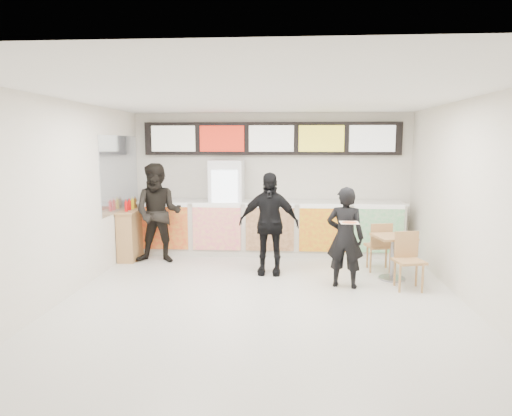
# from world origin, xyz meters

# --- Properties ---
(floor) EXTENTS (7.00, 7.00, 0.00)m
(floor) POSITION_xyz_m (0.00, 0.00, 0.00)
(floor) COLOR beige
(floor) RESTS_ON ground
(ceiling) EXTENTS (7.00, 7.00, 0.00)m
(ceiling) POSITION_xyz_m (0.00, 0.00, 3.00)
(ceiling) COLOR white
(ceiling) RESTS_ON wall_back
(wall_back) EXTENTS (6.00, 0.00, 6.00)m
(wall_back) POSITION_xyz_m (0.00, 3.50, 1.50)
(wall_back) COLOR silver
(wall_back) RESTS_ON floor
(wall_left) EXTENTS (0.00, 7.00, 7.00)m
(wall_left) POSITION_xyz_m (-3.00, 0.00, 1.50)
(wall_left) COLOR silver
(wall_left) RESTS_ON floor
(wall_right) EXTENTS (0.00, 7.00, 7.00)m
(wall_right) POSITION_xyz_m (3.00, 0.00, 1.50)
(wall_right) COLOR silver
(wall_right) RESTS_ON floor
(service_counter) EXTENTS (5.56, 0.77, 1.14)m
(service_counter) POSITION_xyz_m (0.00, 3.09, 0.57)
(service_counter) COLOR silver
(service_counter) RESTS_ON floor
(menu_board) EXTENTS (5.50, 0.14, 0.70)m
(menu_board) POSITION_xyz_m (0.00, 3.41, 2.45)
(menu_board) COLOR black
(menu_board) RESTS_ON wall_back
(drinks_fridge) EXTENTS (0.70, 0.67, 2.00)m
(drinks_fridge) POSITION_xyz_m (-0.93, 3.11, 1.00)
(drinks_fridge) COLOR white
(drinks_fridge) RESTS_ON floor
(mirror_panel) EXTENTS (0.01, 2.00, 1.50)m
(mirror_panel) POSITION_xyz_m (-2.99, 2.45, 1.75)
(mirror_panel) COLOR #B2B7BF
(mirror_panel) RESTS_ON wall_left
(customer_main) EXTENTS (0.69, 0.54, 1.66)m
(customer_main) POSITION_xyz_m (1.30, 0.90, 0.83)
(customer_main) COLOR black
(customer_main) RESTS_ON floor
(customer_left) EXTENTS (0.97, 0.76, 1.96)m
(customer_left) POSITION_xyz_m (-2.19, 2.27, 0.98)
(customer_left) COLOR black
(customer_left) RESTS_ON floor
(customer_mid) EXTENTS (1.10, 0.51, 1.84)m
(customer_mid) POSITION_xyz_m (0.02, 1.59, 0.92)
(customer_mid) COLOR black
(customer_mid) RESTS_ON floor
(pizza_slice) EXTENTS (0.36, 0.36, 0.02)m
(pizza_slice) POSITION_xyz_m (1.30, 0.45, 1.16)
(pizza_slice) COLOR beige
(pizza_slice) RESTS_ON customer_main
(cafe_table) EXTENTS (0.78, 1.63, 0.92)m
(cafe_table) POSITION_xyz_m (2.19, 1.38, 0.54)
(cafe_table) COLOR tan
(cafe_table) RESTS_ON floor
(condiment_ledge) EXTENTS (0.37, 0.90, 1.21)m
(condiment_ledge) POSITION_xyz_m (-2.82, 2.49, 0.52)
(condiment_ledge) COLOR tan
(condiment_ledge) RESTS_ON floor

